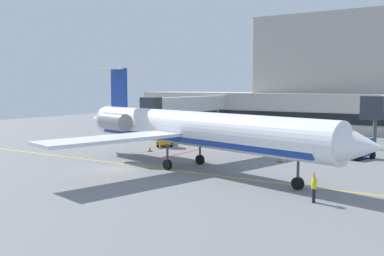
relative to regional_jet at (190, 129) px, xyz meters
name	(u,v)px	position (x,y,z in m)	size (l,w,h in m)	color
ground	(116,170)	(-5.31, -3.96, -3.63)	(120.00, 120.00, 0.11)	slate
terminal_building	(329,91)	(0.47, 42.64, 2.98)	(69.76, 12.47, 19.55)	#B7B2A8
jet_bridge_west	(187,105)	(-16.43, 24.51, 0.88)	(2.40, 21.55, 5.83)	silver
jet_bridge_east	(384,106)	(11.71, 26.69, 1.31)	(2.40, 17.27, 6.27)	silver
regional_jet	(190,129)	(0.00, 0.00, 0.00)	(34.04, 27.19, 9.35)	white
baggage_tug	(165,138)	(-10.74, 10.87, -2.56)	(3.69, 4.30, 2.26)	#E5B20C
pushback_tractor	(362,149)	(11.87, 13.93, -2.64)	(2.83, 3.64, 2.06)	#19389E
belt_loader	(207,129)	(-12.14, 23.42, -2.63)	(3.60, 2.40, 2.10)	#1E4CB2
fuel_tank	(176,124)	(-19.04, 25.30, -2.21)	(7.08, 2.24, 2.44)	white
marshaller	(314,187)	(13.03, -5.71, -2.60)	(0.34, 0.83, 1.93)	#191E33
safety_cone_alpha	(280,159)	(5.56, 7.52, -3.33)	(0.47, 0.47, 0.55)	orange
safety_cone_bravo	(160,146)	(-9.92, 8.79, -3.33)	(0.47, 0.47, 0.55)	orange
safety_cone_charlie	(296,179)	(10.09, -0.58, -3.33)	(0.47, 0.47, 0.55)	orange
safety_cone_delta	(150,149)	(-9.49, 6.27, -3.33)	(0.47, 0.47, 0.55)	orange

